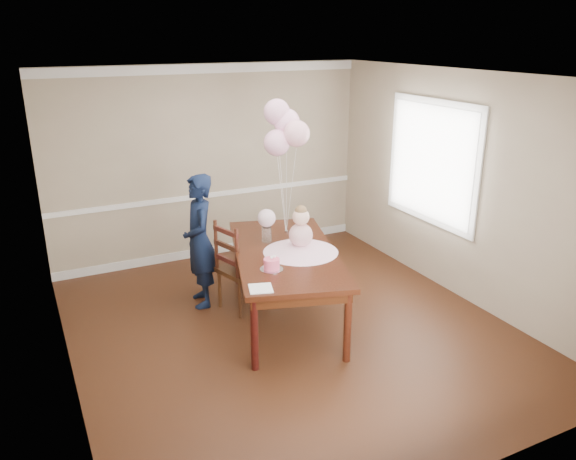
{
  "coord_description": "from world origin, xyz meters",
  "views": [
    {
      "loc": [
        -2.45,
        -4.88,
        3.09
      ],
      "look_at": [
        0.11,
        0.29,
        1.05
      ],
      "focal_mm": 35.0,
      "sensor_mm": 36.0,
      "label": 1
    }
  ],
  "objects": [
    {
      "name": "chair_slat_top",
      "position": [
        -0.47,
        0.67,
        1.0
      ],
      "size": [
        0.15,
        0.42,
        0.05
      ],
      "primitive_type": "cube",
      "rotation": [
        0.0,
        0.0,
        0.3
      ],
      "color": "#3D1610",
      "rests_on": "dining_chair_seat"
    },
    {
      "name": "table_leg_fr",
      "position": [
        0.22,
        -0.81,
        0.38
      ],
      "size": [
        0.09,
        0.09,
        0.76
      ],
      "primitive_type": "cylinder",
      "rotation": [
        0.0,
        0.0,
        -0.3
      ],
      "color": "black",
      "rests_on": "floor"
    },
    {
      "name": "chair_back_post_r",
      "position": [
        -0.53,
        0.85,
        0.79
      ],
      "size": [
        0.05,
        0.05,
        0.6
      ],
      "primitive_type": "cylinder",
      "rotation": [
        0.0,
        0.0,
        0.3
      ],
      "color": "#38190F",
      "rests_on": "dining_chair_seat"
    },
    {
      "name": "window_blinds",
      "position": [
        2.21,
        0.5,
        1.55
      ],
      "size": [
        0.01,
        1.5,
        1.4
      ],
      "primitive_type": "cube",
      "color": "silver",
      "rests_on": "wall_right"
    },
    {
      "name": "balloon_b",
      "position": [
        0.44,
        0.74,
        2.01
      ],
      "size": [
        0.3,
        0.3,
        0.3
      ],
      "primitive_type": "sphere",
      "color": "#F2ABB9",
      "rests_on": "balloon_ribbon_b"
    },
    {
      "name": "wall_front",
      "position": [
        0.0,
        -2.5,
        1.35
      ],
      "size": [
        4.5,
        0.02,
        2.7
      ],
      "primitive_type": "cube",
      "color": "gray",
      "rests_on": "floor"
    },
    {
      "name": "table_apron",
      "position": [
        0.07,
        0.28,
        0.71
      ],
      "size": [
        1.54,
        2.26,
        0.11
      ],
      "primitive_type": "cube",
      "rotation": [
        0.0,
        0.0,
        -0.3
      ],
      "color": "black",
      "rests_on": "table_leg_fl"
    },
    {
      "name": "balloon_weight",
      "position": [
        0.35,
        0.82,
        0.83
      ],
      "size": [
        0.05,
        0.05,
        0.02
      ],
      "primitive_type": "cylinder",
      "rotation": [
        0.0,
        0.0,
        -0.3
      ],
      "color": "#B7B8BC",
      "rests_on": "dining_table_top"
    },
    {
      "name": "wall_right",
      "position": [
        2.25,
        0.0,
        1.35
      ],
      "size": [
        0.02,
        5.0,
        2.7
      ],
      "primitive_type": "cube",
      "color": "gray",
      "rests_on": "floor"
    },
    {
      "name": "chair_leg_bl",
      "position": [
        -0.51,
        0.86,
        0.23
      ],
      "size": [
        0.05,
        0.05,
        0.46
      ],
      "primitive_type": "cylinder",
      "rotation": [
        0.0,
        0.0,
        0.3
      ],
      "color": "#3D2110",
      "rests_on": "floor"
    },
    {
      "name": "ceiling",
      "position": [
        0.0,
        0.0,
        2.7
      ],
      "size": [
        4.5,
        5.0,
        0.02
      ],
      "primitive_type": "cube",
      "color": "white",
      "rests_on": "wall_back"
    },
    {
      "name": "dining_chair_seat",
      "position": [
        -0.27,
        0.73,
        0.48
      ],
      "size": [
        0.58,
        0.58,
        0.05
      ],
      "primitive_type": "cube",
      "rotation": [
        0.0,
        0.0,
        0.3
      ],
      "color": "#331B0D",
      "rests_on": "chair_leg_fl"
    },
    {
      "name": "cake_platter",
      "position": [
        -0.28,
        -0.12,
        0.82
      ],
      "size": [
        0.3,
        0.3,
        0.01
      ],
      "primitive_type": "cylinder",
      "rotation": [
        0.0,
        0.0,
        -0.3
      ],
      "color": "#B7B6BB",
      "rests_on": "dining_table_top"
    },
    {
      "name": "table_leg_br",
      "position": [
        0.8,
        1.1,
        0.38
      ],
      "size": [
        0.09,
        0.09,
        0.76
      ],
      "primitive_type": "cylinder",
      "rotation": [
        0.0,
        0.0,
        -0.3
      ],
      "color": "black",
      "rests_on": "floor"
    },
    {
      "name": "baby_hair",
      "position": [
        0.21,
        0.18,
        1.28
      ],
      "size": [
        0.13,
        0.13,
        0.13
      ],
      "primitive_type": "sphere",
      "color": "brown",
      "rests_on": "baby_head"
    },
    {
      "name": "balloon_ribbon_d",
      "position": [
        0.33,
        0.9,
        1.44
      ],
      "size": [
        0.06,
        0.13,
        1.23
      ],
      "primitive_type": "cylinder",
      "rotation": [
        -0.09,
        -0.07,
        -0.3
      ],
      "color": "white",
      "rests_on": "balloon_weight"
    },
    {
      "name": "rose_vase_near",
      "position": [
        0.01,
        0.64,
        0.9
      ],
      "size": [
        0.14,
        0.14,
        0.17
      ],
      "primitive_type": "cylinder",
      "rotation": [
        0.0,
        0.0,
        -0.3
      ],
      "color": "white",
      "rests_on": "dining_table_top"
    },
    {
      "name": "baby_head",
      "position": [
        0.21,
        0.18,
        1.22
      ],
      "size": [
        0.18,
        0.18,
        0.18
      ],
      "primitive_type": "sphere",
      "color": "beige",
      "rests_on": "baby_torso"
    },
    {
      "name": "birthday_cake",
      "position": [
        -0.28,
        -0.12,
        0.88
      ],
      "size": [
        0.2,
        0.2,
        0.11
      ],
      "primitive_type": "cylinder",
      "rotation": [
        0.0,
        0.0,
        -0.3
      ],
      "color": "#FF5079",
      "rests_on": "cake_platter"
    },
    {
      "name": "wall_left",
      "position": [
        -2.25,
        0.0,
        1.35
      ],
      "size": [
        0.02,
        5.0,
        2.7
      ],
      "primitive_type": "cube",
      "color": "gray",
      "rests_on": "floor"
    },
    {
      "name": "window_frame",
      "position": [
        2.23,
        0.5,
        1.55
      ],
      "size": [
        0.02,
        1.66,
        1.56
      ],
      "primitive_type": "cube",
      "color": "silver",
      "rests_on": "wall_right"
    },
    {
      "name": "balloon_ribbon_b",
      "position": [
        0.4,
        0.78,
        1.34
      ],
      "size": [
        0.09,
        0.09,
        1.01
      ],
      "primitive_type": "cylinder",
      "rotation": [
        0.05,
        0.1,
        -0.3
      ],
      "color": "white",
      "rests_on": "balloon_weight"
    },
    {
      "name": "baby_torso",
      "position": [
        0.21,
        0.18,
        1.01
      ],
      "size": [
        0.26,
        0.26,
        0.26
      ],
      "primitive_type": "sphere",
      "color": "pink",
      "rests_on": "baby_skirt"
    },
    {
      "name": "crown_molding",
      "position": [
        0.0,
        2.49,
        2.63
      ],
      "size": [
        4.5,
        0.02,
        0.12
      ],
      "primitive_type": "cube",
      "color": "silver",
      "rests_on": "wall_back"
    },
    {
      "name": "baseboard_trim",
      "position": [
        0.0,
        2.49,
        0.06
      ],
      "size": [
        4.5,
        0.02,
        0.12
      ],
      "primitive_type": "cube",
      "color": "silver",
      "rests_on": "floor"
    },
    {
      "name": "chair_slat_low",
      "position": [
        -0.47,
        0.67,
        0.66
      ],
      "size": [
        0.15,
        0.42,
        0.05
      ],
      "primitive_type": "cube",
      "rotation": [
        0.0,
        0.0,
        0.3
      ],
      "color": "#34110E",
      "rests_on": "dining_chair_seat"
    },
    {
      "name": "chair_slat_mid",
      "position": [
        -0.47,
        0.67,
        0.83
      ],
      "size": [
        0.15,
        0.42,
        0.05
      ],
      "primitive_type": "cube",
      "rotation": [
        0.0,
        0.0,
        0.3
      ],
      "color": "black",
      "rests_on": "dining_chair_seat"
    },
    {
      "name": "chair_leg_fr",
      "position": [
        -0.03,
        0.6,
        0.23
      ],
      "size": [
        0.05,
        0.05,
        0.46
      ],
      "primitive_type": "cylinder",
      "rotation": [
        0.0,
        0.0,
        0.3
      ],
      "color": "#3E1B11",
      "rests_on": "floor"
    },
    {
      "name": "balloon_c",
      "position": [
        0.4,
        0.92,
        2.12
      ],
      "size": [
        0.3,
        0.3,
        0.3
      ],
      "primitive_type": "sphere",
      "color": "#FFB4DB",
      "rests_on": "balloon_ribbon_c"
    },
    {
      "name": "chair_leg_fl",
      "position": [
        -0.4,
        0.49,
        0.23
      ],
      "size": [
        0.05,
        0.05,
        0.46
      ],
      "primitive_type": "cylinder",
      "rotation": [
        0.0,
        0.0,
        0.3
      ],
      "color": "#32190D",
      "rests_on": "floor"
    },
    {
      "name": "chair_back_post_l",
      "position": [
        -0.42,
        0.49,
        0.79
      ],
      "size": [
        0.05,
        0.05,
        0.6
      ],
      "primitive_type": "cylinder",
      "rotation": [
        0.0,
        0.0,
        0.3
      ],
      "color": "#36160E",
      "rests_on": "dining_chair_seat"
    },
    {
      "name": "baby_skirt",
      "position": [
        0.21,
        0.18,
        0.87
      ],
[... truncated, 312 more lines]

